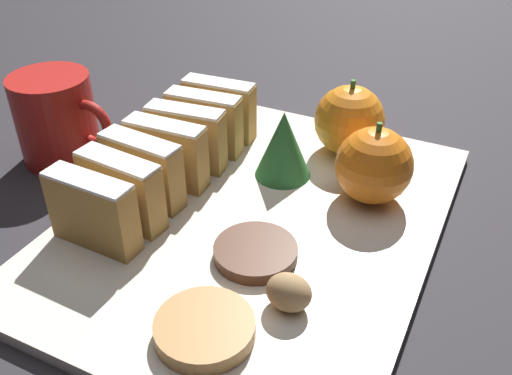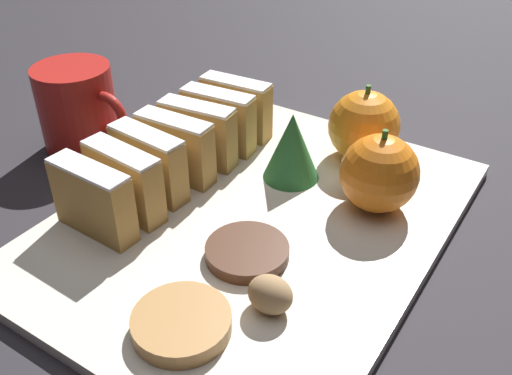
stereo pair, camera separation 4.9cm
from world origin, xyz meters
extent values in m
plane|color=#28262B|center=(0.00, 0.00, 0.00)|extent=(6.00, 6.00, 0.00)
cube|color=silver|center=(0.00, 0.00, 0.01)|extent=(0.31, 0.40, 0.01)
cube|color=#B28442|center=(-0.10, -0.09, 0.04)|extent=(0.08, 0.03, 0.06)
cube|color=white|center=(-0.10, -0.09, 0.07)|extent=(0.08, 0.03, 0.00)
cube|color=#B28442|center=(-0.10, -0.06, 0.04)|extent=(0.08, 0.03, 0.06)
cube|color=white|center=(-0.10, -0.06, 0.07)|extent=(0.08, 0.03, 0.00)
cube|color=#B28442|center=(-0.10, -0.02, 0.04)|extent=(0.08, 0.03, 0.06)
cube|color=white|center=(-0.10, -0.02, 0.07)|extent=(0.08, 0.03, 0.00)
cube|color=#B28442|center=(-0.10, 0.01, 0.04)|extent=(0.08, 0.03, 0.06)
cube|color=white|center=(-0.10, 0.01, 0.07)|extent=(0.08, 0.03, 0.00)
cube|color=#B28442|center=(-0.10, 0.05, 0.04)|extent=(0.08, 0.03, 0.06)
cube|color=white|center=(-0.10, 0.05, 0.07)|extent=(0.08, 0.03, 0.00)
cube|color=#B28442|center=(-0.10, 0.08, 0.04)|extent=(0.08, 0.03, 0.06)
cube|color=white|center=(-0.10, 0.08, 0.07)|extent=(0.08, 0.03, 0.00)
cube|color=#B28442|center=(-0.10, 0.12, 0.04)|extent=(0.08, 0.03, 0.06)
cube|color=white|center=(-0.10, 0.12, 0.07)|extent=(0.08, 0.03, 0.00)
sphere|color=orange|center=(0.04, 0.14, 0.05)|extent=(0.07, 0.07, 0.07)
cylinder|color=#38702D|center=(0.04, 0.14, 0.09)|extent=(0.01, 0.01, 0.01)
sphere|color=orange|center=(0.08, 0.07, 0.05)|extent=(0.07, 0.07, 0.07)
cylinder|color=#38702D|center=(0.08, 0.07, 0.09)|extent=(0.01, 0.01, 0.01)
ellipsoid|color=#9E7A51|center=(0.07, -0.09, 0.03)|extent=(0.03, 0.03, 0.03)
cylinder|color=#472819|center=(0.02, -0.05, 0.02)|extent=(0.07, 0.07, 0.01)
cylinder|color=#B27F47|center=(0.03, -0.14, 0.02)|extent=(0.07, 0.07, 0.01)
cone|color=#2D7538|center=(-0.01, 0.07, 0.05)|extent=(0.06, 0.06, 0.07)
cylinder|color=red|center=(-0.24, 0.02, 0.05)|extent=(0.08, 0.08, 0.09)
torus|color=red|center=(-0.19, 0.02, 0.05)|extent=(0.05, 0.01, 0.05)
camera|label=1|loc=(0.18, -0.37, 0.32)|focal=40.00mm
camera|label=2|loc=(0.22, -0.34, 0.32)|focal=40.00mm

